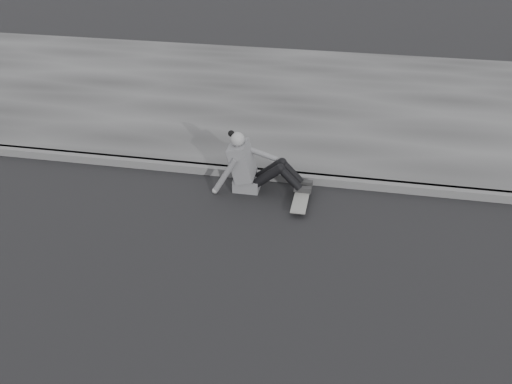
% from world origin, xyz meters
% --- Properties ---
extents(ground, '(80.00, 80.00, 0.00)m').
position_xyz_m(ground, '(0.00, 0.00, 0.00)').
color(ground, black).
rests_on(ground, ground).
extents(curb, '(24.00, 0.16, 0.12)m').
position_xyz_m(curb, '(0.00, 2.58, 0.06)').
color(curb, '#515151').
rests_on(curb, ground).
extents(sidewalk, '(24.00, 6.00, 0.12)m').
position_xyz_m(sidewalk, '(0.00, 5.60, 0.06)').
color(sidewalk, '#3A3A3A').
rests_on(sidewalk, ground).
extents(skateboard, '(0.20, 0.78, 0.09)m').
position_xyz_m(skateboard, '(-1.67, 1.99, 0.07)').
color(skateboard, '#9F9F9A').
rests_on(skateboard, ground).
extents(seated_woman, '(1.38, 0.46, 0.88)m').
position_xyz_m(seated_woman, '(-2.41, 2.24, 0.36)').
color(seated_woman, '#57585A').
rests_on(seated_woman, ground).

